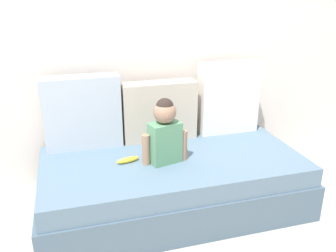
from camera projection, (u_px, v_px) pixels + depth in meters
ground_plane at (173, 206)px, 2.78m from camera, size 12.00×12.00×0.00m
back_wall at (151, 35)px, 2.89m from camera, size 5.14×0.10×2.45m
couch at (173, 183)px, 2.70m from camera, size 1.94×0.96×0.42m
throw_pillow_left at (83, 113)px, 2.71m from camera, size 0.57×0.16×0.56m
throw_pillow_center at (159, 111)px, 2.88m from camera, size 0.59×0.16×0.47m
throw_pillow_right at (228, 98)px, 3.02m from camera, size 0.50×0.16×0.60m
toddler at (165, 131)px, 2.48m from camera, size 0.33×0.18×0.47m
banana at (128, 160)px, 2.54m from camera, size 0.18×0.08×0.04m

